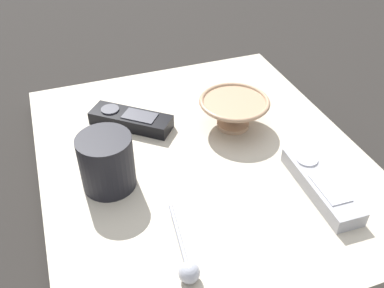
% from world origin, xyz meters
% --- Properties ---
extents(ground_plane, '(6.00, 6.00, 0.00)m').
position_xyz_m(ground_plane, '(0.00, 0.00, 0.00)').
color(ground_plane, black).
extents(table, '(0.62, 0.54, 0.04)m').
position_xyz_m(table, '(0.00, 0.00, 0.02)').
color(table, '#B7AD99').
rests_on(table, ground).
extents(cereal_bowl, '(0.13, 0.13, 0.06)m').
position_xyz_m(cereal_bowl, '(-0.06, 0.09, 0.07)').
color(cereal_bowl, tan).
rests_on(cereal_bowl, table).
extents(coffee_mug, '(0.08, 0.08, 0.09)m').
position_xyz_m(coffee_mug, '(0.02, -0.16, 0.08)').
color(coffee_mug, black).
rests_on(coffee_mug, table).
extents(teaspoon, '(0.13, 0.03, 0.03)m').
position_xyz_m(teaspoon, '(0.22, -0.10, 0.05)').
color(teaspoon, '#A3A5B2').
rests_on(teaspoon, table).
extents(tv_remote_near, '(0.13, 0.15, 0.03)m').
position_xyz_m(tv_remote_near, '(-0.13, -0.09, 0.05)').
color(tv_remote_near, black).
rests_on(tv_remote_near, table).
extents(tv_remote_far, '(0.17, 0.05, 0.03)m').
position_xyz_m(tv_remote_far, '(0.14, 0.14, 0.05)').
color(tv_remote_far, '#9E9EA3').
rests_on(tv_remote_far, table).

